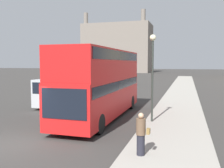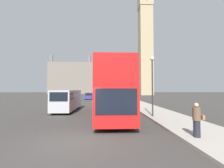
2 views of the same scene
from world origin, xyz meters
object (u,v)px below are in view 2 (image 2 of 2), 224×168
Objects in this scene: clock_tower at (145,29)px; red_double_decker_bus at (112,89)px; white_van at (67,100)px; street_lamp at (152,76)px; pedestrian at (197,120)px; parked_sedan at (89,96)px.

clock_tower reaches higher than red_double_decker_bus.
white_van is 9.63m from street_lamp.
clock_tower is 64.08m from street_lamp.
white_van is 13.17m from pedestrian.
clock_tower reaches higher than pedestrian.
red_double_decker_bus is 2.09× the size of street_lamp.
street_lamp is 26.94m from parked_sedan.
red_double_decker_bus reaches higher than white_van.
white_van is (-4.89, 3.67, -1.19)m from red_double_decker_bus.
street_lamp is at bearing -72.11° from parked_sedan.
pedestrian is (-14.08, -61.65, -29.92)m from clock_tower.
street_lamp is (3.35, -0.78, 1.07)m from red_double_decker_bus.
red_double_decker_bus is at bearing 166.93° from street_lamp.
red_double_decker_bus is at bearing -36.86° from white_van.
clock_tower is 37.88× the size of pedestrian.
pedestrian is 32.20m from parked_sedan.
clock_tower is 64.71m from red_double_decker_bus.
red_double_decker_bus is (-17.78, -55.34, -28.42)m from clock_tower.
white_van reaches higher than pedestrian.
clock_tower is at bearing 66.31° from white_van.
street_lamp is at bearing -13.07° from red_double_decker_bus.
parked_sedan is at bearing 105.47° from pedestrian.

